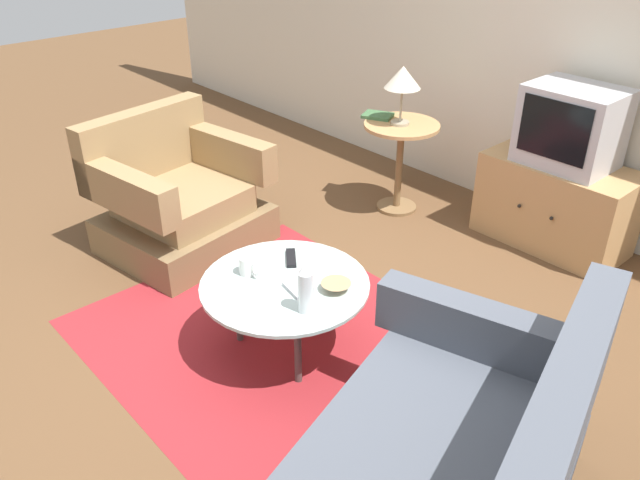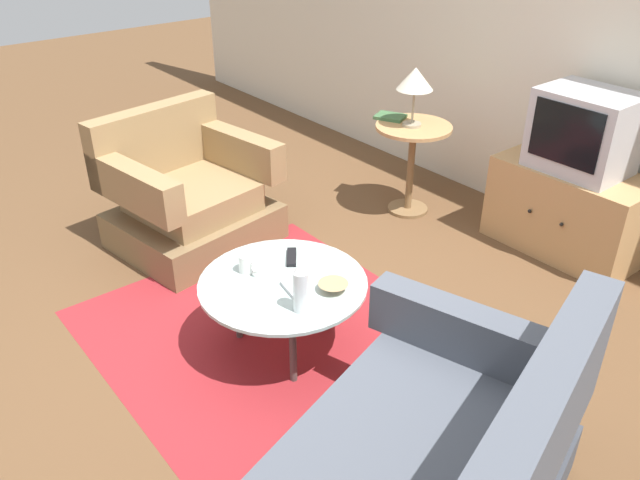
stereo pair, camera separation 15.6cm
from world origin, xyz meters
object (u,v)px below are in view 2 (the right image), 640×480
(armchair, at_px, (187,198))
(side_table, at_px, (412,150))
(tv_remote_silver, at_px, (291,289))
(mug, at_px, (247,263))
(coffee_table, at_px, (283,287))
(book, at_px, (390,117))
(tv_remote_dark, at_px, (292,257))
(vase, at_px, (301,287))
(tv_stand, at_px, (567,210))
(table_lamp, at_px, (415,80))
(bowl, at_px, (333,287))
(television, at_px, (585,131))

(armchair, relative_size, side_table, 1.61)
(tv_remote_silver, bearing_deg, mug, 24.69)
(coffee_table, xyz_separation_m, mug, (-0.19, -0.08, 0.08))
(side_table, xyz_separation_m, book, (-0.21, -0.02, 0.19))
(book, bearing_deg, coffee_table, -85.46)
(armchair, distance_m, tv_remote_dark, 1.18)
(armchair, height_order, coffee_table, armchair)
(coffee_table, bearing_deg, tv_remote_silver, -11.31)
(side_table, height_order, vase, vase)
(tv_stand, xyz_separation_m, tv_remote_dark, (-0.48, -1.86, 0.13))
(table_lamp, distance_m, tv_remote_silver, 1.90)
(bowl, xyz_separation_m, book, (-1.12, 1.47, 0.24))
(table_lamp, height_order, vase, table_lamp)
(mug, distance_m, tv_remote_dark, 0.25)
(television, xyz_separation_m, mug, (-0.52, -2.11, -0.36))
(tv_remote_dark, bearing_deg, coffee_table, -10.30)
(coffee_table, xyz_separation_m, book, (-0.91, 1.62, 0.29))
(coffee_table, relative_size, mug, 6.26)
(tv_stand, height_order, tv_remote_dark, tv_stand)
(armchair, xyz_separation_m, tv_remote_silver, (1.41, -0.20, 0.11))
(vase, bearing_deg, television, 87.65)
(tv_remote_silver, bearing_deg, vase, 171.39)
(table_lamp, relative_size, tv_remote_silver, 2.56)
(side_table, distance_m, mug, 1.80)
(television, height_order, mug, television)
(television, bearing_deg, bowl, -93.49)
(tv_stand, relative_size, bowl, 6.36)
(vase, height_order, tv_remote_dark, vase)
(side_table, relative_size, tv_remote_dark, 4.02)
(armchair, bearing_deg, tv_remote_dark, 80.59)
(armchair, relative_size, book, 4.20)
(vase, bearing_deg, table_lamp, 119.17)
(side_table, xyz_separation_m, television, (1.03, 0.39, 0.34))
(tv_stand, distance_m, television, 0.53)
(vase, distance_m, bowl, 0.24)
(armchair, xyz_separation_m, tv_stand, (1.66, 1.85, -0.02))
(side_table, height_order, table_lamp, table_lamp)
(table_lamp, height_order, tv_remote_silver, table_lamp)
(tv_stand, height_order, television, television)
(television, distance_m, mug, 2.20)
(vase, xyz_separation_m, mug, (-0.43, -0.01, -0.08))
(vase, height_order, bowl, vase)
(book, bearing_deg, tv_remote_dark, -87.14)
(table_lamp, height_order, mug, table_lamp)
(mug, bearing_deg, vase, 1.49)
(coffee_table, height_order, tv_remote_dark, tv_remote_dark)
(armchair, xyz_separation_m, tv_remote_dark, (1.18, -0.02, 0.11))
(tv_remote_silver, bearing_deg, television, -85.64)
(bowl, relative_size, tv_remote_dark, 0.91)
(television, relative_size, book, 2.20)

